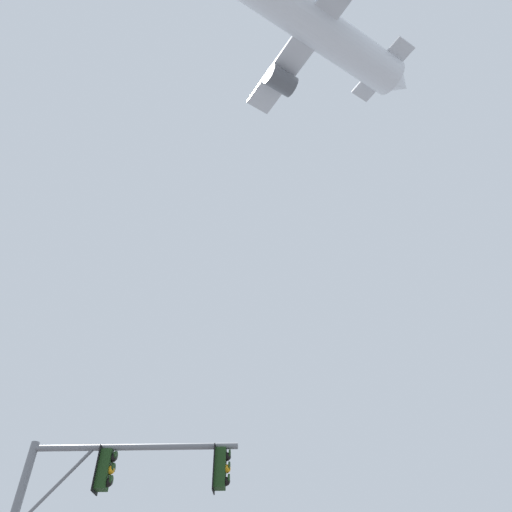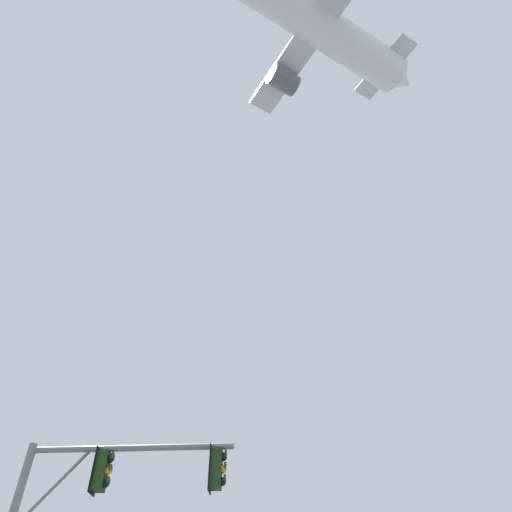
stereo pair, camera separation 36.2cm
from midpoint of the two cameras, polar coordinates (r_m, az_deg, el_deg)
signal_pole_near at (r=12.96m, az=-19.35°, el=-25.91°), size 5.13×0.61×5.71m
airplane at (r=58.13m, az=6.05°, el=25.76°), size 25.92×21.36×8.16m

